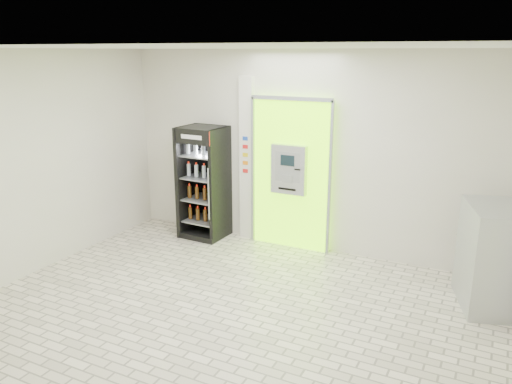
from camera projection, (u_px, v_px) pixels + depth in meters
The scene contains 6 objects.
ground at pixel (225, 318), 5.74m from camera, with size 6.00×6.00×0.00m, color beige.
room_shell at pixel (222, 162), 5.24m from camera, with size 6.00×6.00×6.00m.
atm_assembly at pixel (291, 173), 7.59m from camera, with size 1.30×0.24×2.33m.
pillar at pixel (247, 160), 7.92m from camera, with size 0.22×0.11×2.60m.
beverage_cooler at pixel (204, 185), 8.09m from camera, with size 0.71×0.66×1.82m.
steel_cabinet at pixel (492, 257), 5.87m from camera, with size 0.88×1.08×1.25m.
Camera 1 is at (2.61, -4.43, 2.97)m, focal length 35.00 mm.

